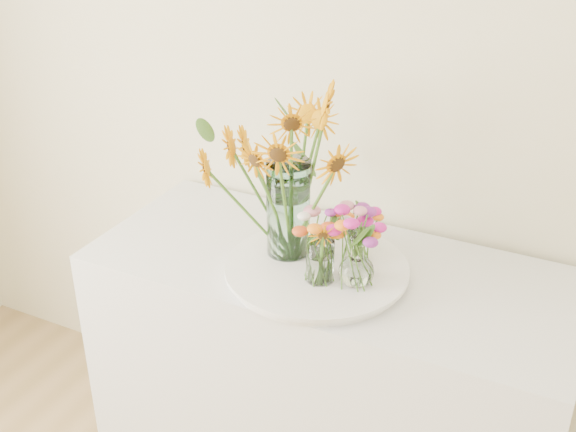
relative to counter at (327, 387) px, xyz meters
The scene contains 10 objects.
counter is the anchor object (origin of this frame).
tray 0.47m from the counter, 100.52° to the right, with size 0.49×0.49×0.03m, color white.
mason_jar 0.63m from the counter, 163.45° to the right, with size 0.12×0.12×0.28m, color #A0CFC7.
sunflower_bouquet 0.74m from the counter, 163.45° to the right, with size 0.74×0.74×0.50m, color orange, non-canonical shape.
small_vase_a 0.56m from the counter, 80.00° to the right, with size 0.07×0.07×0.13m, color white.
wildflower_posy_a 0.60m from the counter, 80.00° to the right, with size 0.18×0.18×0.22m, color orange, non-canonical shape.
small_vase_b 0.56m from the counter, 41.11° to the right, with size 0.10×0.10×0.14m, color white, non-canonical shape.
wildflower_posy_b 0.61m from the counter, 41.11° to the right, with size 0.21×0.21×0.23m, color orange, non-canonical shape.
small_vase_c 0.53m from the counter, 14.49° to the left, with size 0.06×0.06×0.11m, color white.
wildflower_posy_c 0.58m from the counter, 14.49° to the left, with size 0.20×0.20×0.20m, color orange, non-canonical shape.
Camera 1 is at (0.51, 0.30, 1.97)m, focal length 45.00 mm.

